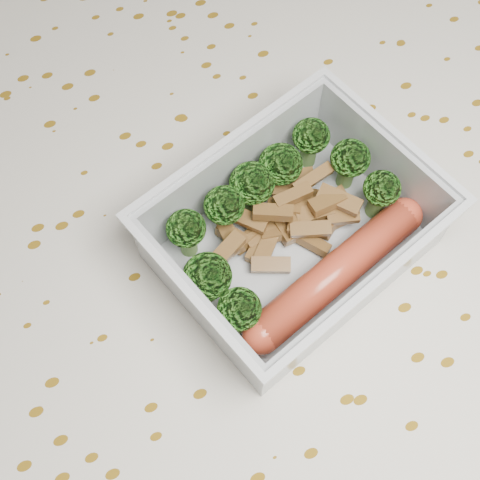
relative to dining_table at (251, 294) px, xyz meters
name	(u,v)px	position (x,y,z in m)	size (l,w,h in m)	color
ground_plane	(245,430)	(0.00, 0.00, -0.67)	(4.00, 4.00, 0.00)	olive
dining_table	(251,294)	(0.00, 0.00, 0.00)	(1.40, 0.90, 0.75)	brown
tablecloth	(252,271)	(0.00, 0.00, 0.05)	(1.46, 0.96, 0.19)	silver
lunch_container	(293,236)	(0.03, -0.01, 0.11)	(0.22, 0.19, 0.06)	silver
broccoli_florets	(267,207)	(0.02, 0.01, 0.12)	(0.17, 0.13, 0.05)	#608C3F
meat_pile	(290,219)	(0.03, 0.00, 0.11)	(0.12, 0.07, 0.03)	brown
sausage	(336,273)	(0.04, -0.05, 0.11)	(0.15, 0.07, 0.03)	#BA3E25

